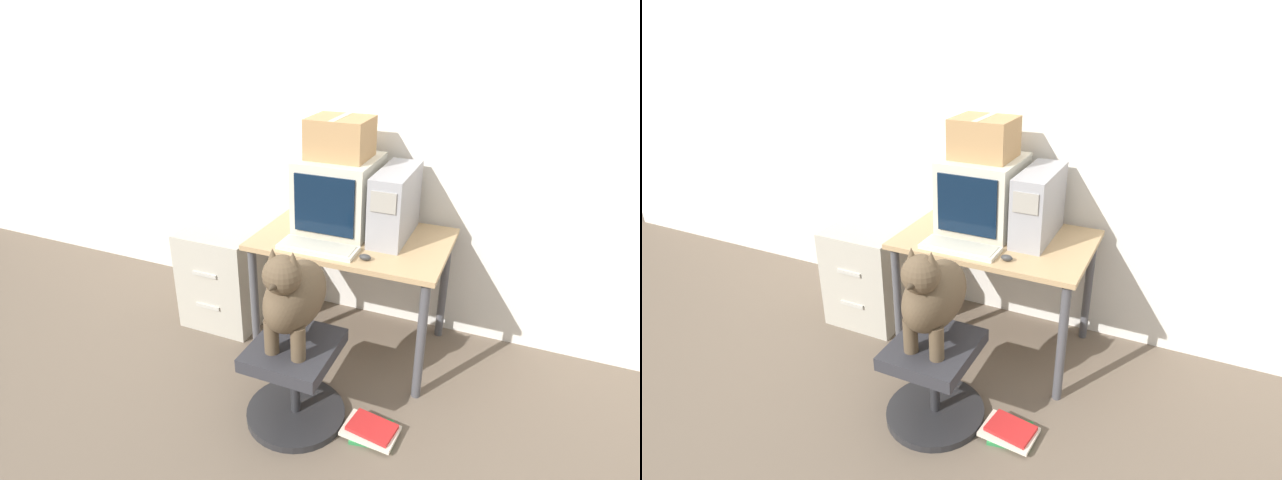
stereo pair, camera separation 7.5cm
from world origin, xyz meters
TOP-DOWN VIEW (x-y plane):
  - ground_plane at (0.00, 0.00)m, footprint 12.00×12.00m
  - wall_back at (0.00, 0.80)m, footprint 8.00×0.05m
  - desk at (0.00, 0.37)m, footprint 1.10×0.74m
  - crt_monitor at (-0.14, 0.48)m, footprint 0.44×0.48m
  - pc_tower at (0.21, 0.47)m, footprint 0.19×0.50m
  - keyboard at (-0.12, 0.12)m, footprint 0.44×0.17m
  - computer_mouse at (0.16, 0.11)m, footprint 0.06×0.04m
  - office_chair at (-0.04, -0.35)m, footprint 0.52×0.52m
  - dog at (-0.04, -0.34)m, footprint 0.25×0.48m
  - filing_cabinet at (-0.88, 0.38)m, footprint 0.50×0.58m
  - cardboard_box at (-0.14, 0.48)m, footprint 0.34×0.30m
  - book_stack_floor at (0.36, -0.32)m, footprint 0.28×0.23m

SIDE VIEW (x-z plane):
  - ground_plane at x=0.00m, z-range 0.00..0.00m
  - book_stack_floor at x=0.36m, z-range 0.00..0.06m
  - office_chair at x=-0.04m, z-range 0.01..0.47m
  - filing_cabinet at x=-0.88m, z-range 0.00..0.66m
  - desk at x=0.00m, z-range 0.27..1.02m
  - dog at x=-0.04m, z-range 0.46..1.01m
  - keyboard at x=-0.12m, z-range 0.75..0.77m
  - computer_mouse at x=0.16m, z-range 0.75..0.78m
  - pc_tower at x=0.21m, z-range 0.75..1.15m
  - crt_monitor at x=-0.14m, z-range 0.75..1.18m
  - cardboard_box at x=-0.14m, z-range 1.18..1.41m
  - wall_back at x=0.00m, z-range 0.00..2.60m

